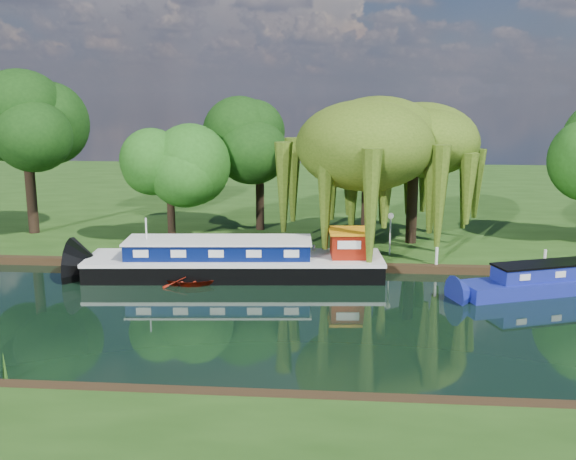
{
  "coord_description": "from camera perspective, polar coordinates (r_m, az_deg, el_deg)",
  "views": [
    {
      "loc": [
        -2.59,
        -27.53,
        10.18
      ],
      "look_at": [
        -5.33,
        6.18,
        2.8
      ],
      "focal_mm": 40.0,
      "sensor_mm": 36.0,
      "label": 1
    }
  ],
  "objects": [
    {
      "name": "lamppost",
      "position": [
        38.94,
        9.1,
        0.66
      ],
      "size": [
        0.36,
        0.36,
        2.56
      ],
      "color": "silver",
      "rests_on": "far_bank"
    },
    {
      "name": "narrowboat",
      "position": [
        36.3,
        23.56,
        -4.04
      ],
      "size": [
        11.63,
        5.72,
        1.7
      ],
      "rotation": [
        0.0,
        0.0,
        0.34
      ],
      "color": "navy",
      "rests_on": "ground"
    },
    {
      "name": "tree_far_back",
      "position": [
        47.32,
        -22.27,
        8.06
      ],
      "size": [
        5.95,
        5.95,
        10.01
      ],
      "color": "black",
      "rests_on": "far_bank"
    },
    {
      "name": "ground",
      "position": [
        29.47,
        9.49,
        -8.08
      ],
      "size": [
        120.0,
        120.0,
        0.0
      ],
      "primitive_type": "plane",
      "color": "black"
    },
    {
      "name": "tree_far_mid",
      "position": [
        45.06,
        -2.55,
        7.39
      ],
      "size": [
        5.21,
        5.21,
        8.52
      ],
      "color": "black",
      "rests_on": "far_bank"
    },
    {
      "name": "willow_right",
      "position": [
        41.75,
        11.16,
        6.85
      ],
      "size": [
        6.66,
        6.66,
        8.12
      ],
      "color": "black",
      "rests_on": "far_bank"
    },
    {
      "name": "dutch_barge",
      "position": [
        35.91,
        -4.49,
        -2.78
      ],
      "size": [
        16.63,
        5.02,
        3.46
      ],
      "rotation": [
        0.0,
        0.0,
        0.08
      ],
      "color": "black",
      "rests_on": "ground"
    },
    {
      "name": "willow_left",
      "position": [
        39.13,
        7.18,
        7.42
      ],
      "size": [
        7.42,
        7.42,
        8.89
      ],
      "color": "black",
      "rests_on": "far_bank"
    },
    {
      "name": "tree_far_left",
      "position": [
        41.82,
        -10.51,
        5.69
      ],
      "size": [
        4.58,
        4.58,
        7.38
      ],
      "color": "black",
      "rests_on": "far_bank"
    },
    {
      "name": "mooring_posts",
      "position": [
        37.16,
        7.73,
        -2.19
      ],
      "size": [
        19.16,
        0.16,
        1.0
      ],
      "color": "silver",
      "rests_on": "far_bank"
    },
    {
      "name": "red_dinghy",
      "position": [
        34.98,
        -8.9,
        -4.77
      ],
      "size": [
        3.24,
        2.51,
        0.62
      ],
      "primitive_type": "imported",
      "rotation": [
        0.0,
        0.0,
        1.43
      ],
      "color": "maroon",
      "rests_on": "ground"
    },
    {
      "name": "far_bank",
      "position": [
        62.39,
        6.98,
        3.04
      ],
      "size": [
        120.0,
        52.0,
        0.45
      ],
      "primitive_type": "cube",
      "color": "#1E3F11",
      "rests_on": "ground"
    }
  ]
}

